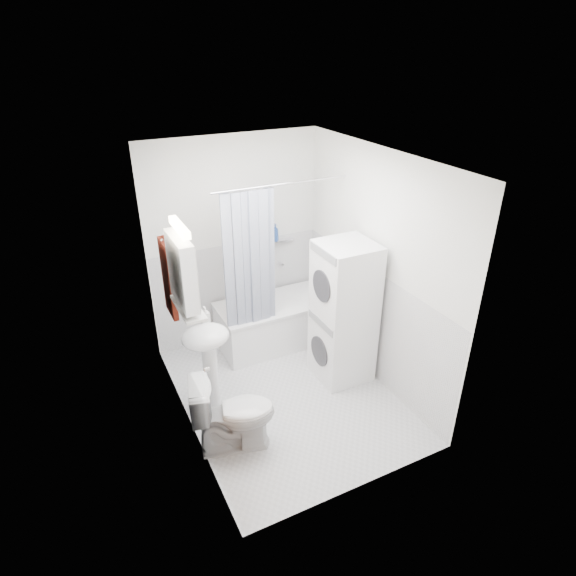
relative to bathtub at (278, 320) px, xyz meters
name	(u,v)px	position (x,y,z in m)	size (l,w,h in m)	color
floor	(286,394)	(-0.34, -0.92, -0.30)	(2.60, 2.60, 0.00)	silver
room_walls	(286,262)	(-0.34, -0.92, 1.19)	(2.60, 2.60, 2.60)	white
wainscot	(274,331)	(-0.34, -0.63, 0.30)	(1.98, 2.58, 2.58)	white
door	(207,370)	(-1.29, -1.47, 0.70)	(0.05, 2.00, 2.00)	brown
bathtub	(278,320)	(0.00, 0.00, 0.00)	(1.40, 0.67, 0.54)	white
tub_spout	(281,263)	(0.20, 0.33, 0.56)	(0.04, 0.04, 0.12)	silver
curtain_rod	(288,183)	(0.00, -0.27, 1.70)	(0.02, 0.02, 1.58)	silver
shower_curtain	(251,261)	(-0.42, -0.27, 0.95)	(0.55, 0.02, 1.45)	#15244B
sink	(207,350)	(-1.09, -0.80, 0.41)	(0.44, 0.37, 1.04)	white
medicine_cabinet	(182,269)	(-1.24, -0.82, 1.27)	(0.13, 0.50, 0.71)	white
shelf	(188,307)	(-1.23, -0.82, 0.90)	(0.18, 0.54, 0.03)	silver
shower_caddy	(285,240)	(0.25, 0.32, 0.85)	(0.22, 0.06, 0.02)	silver
towel	(168,277)	(-1.28, -0.36, 1.00)	(0.07, 0.32, 0.76)	#5F1C10
washer_dryer	(343,313)	(0.34, -0.87, 0.47)	(0.55, 0.54, 1.52)	white
toilet	(233,414)	(-1.06, -1.34, 0.06)	(0.41, 0.73, 0.71)	white
soap_pump	(205,319)	(-1.05, -0.67, 0.65)	(0.08, 0.17, 0.08)	gray
shelf_bottle	(193,310)	(-1.23, -0.97, 0.95)	(0.07, 0.18, 0.07)	gray
shelf_cup	(184,295)	(-1.23, -0.70, 0.97)	(0.10, 0.09, 0.10)	gray
shampoo_a	(266,237)	(0.01, 0.32, 0.93)	(0.13, 0.17, 0.13)	gray
shampoo_b	(275,238)	(0.13, 0.32, 0.91)	(0.08, 0.21, 0.08)	#264B9B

